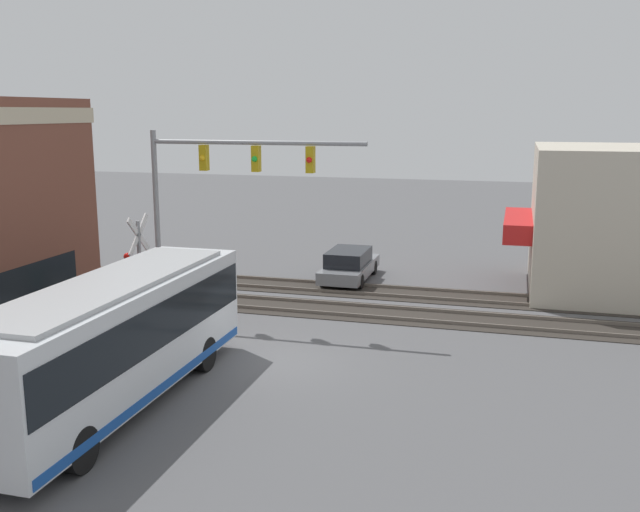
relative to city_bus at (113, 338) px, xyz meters
The scene contains 9 objects.
ground_plane 5.25m from the city_bus, 34.61° to the right, with size 120.00×120.00×0.00m, color #565659.
shop_building 21.84m from the city_bus, 41.66° to the right, with size 8.02×9.67×5.99m.
city_bus is the anchor object (origin of this frame).
traffic_signal_gantry 8.84m from the city_bus, ahead, with size 0.42×7.94×6.73m.
crossing_signal 7.81m from the city_bus, 24.63° to the left, with size 1.41×1.18×3.81m.
rail_track_near 10.59m from the city_bus, 15.56° to the right, with size 2.60×60.00×0.15m.
rail_track_far 13.67m from the city_bus, 11.93° to the right, with size 2.60×60.00×0.15m.
parked_car_grey 15.22m from the city_bus, ahead, with size 4.77×1.82×1.42m.
pedestrian_at_crossing 7.54m from the city_bus, 12.25° to the left, with size 0.34×0.34×1.82m.
Camera 1 is at (-19.19, -6.79, 7.38)m, focal length 40.00 mm.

